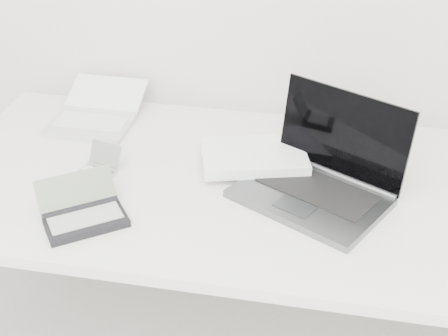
% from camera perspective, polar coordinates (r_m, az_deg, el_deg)
% --- Properties ---
extents(desk, '(1.60, 0.80, 0.73)m').
position_cam_1_polar(desk, '(1.65, 1.29, -2.52)').
color(desk, white).
rests_on(desk, ground).
extents(laptop_large, '(0.55, 0.45, 0.24)m').
position_cam_1_polar(laptop_large, '(1.61, 6.46, -0.20)').
color(laptop_large, '#5B5D60').
rests_on(laptop_large, desk).
extents(netbook_open_white, '(0.24, 0.31, 0.08)m').
position_cam_1_polar(netbook_open_white, '(1.94, -11.72, 4.64)').
color(netbook_open_white, silver).
rests_on(netbook_open_white, desk).
extents(pda_silver, '(0.12, 0.12, 0.07)m').
position_cam_1_polar(pda_silver, '(1.68, -11.45, -0.10)').
color(pda_silver, silver).
rests_on(pda_silver, desk).
extents(palmtop_charcoal, '(0.24, 0.24, 0.09)m').
position_cam_1_polar(palmtop_charcoal, '(1.51, -12.73, -4.11)').
color(palmtop_charcoal, black).
rests_on(palmtop_charcoal, desk).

